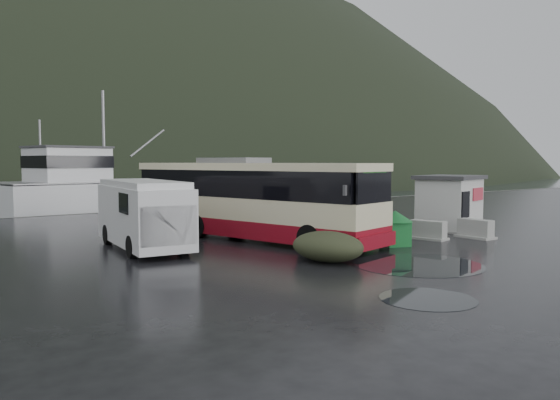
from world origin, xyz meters
TOP-DOWN VIEW (x-y plane):
  - ground at (0.00, 0.00)m, footprint 160.00×160.00m
  - quay_edge at (0.00, 20.00)m, footprint 160.00×0.60m
  - coach_bus at (0.22, 3.08)m, footprint 6.41×13.71m
  - white_van at (-4.91, 3.23)m, footprint 3.02×6.94m
  - waste_bin_left at (4.69, 0.46)m, footprint 1.21×1.21m
  - waste_bin_right at (4.01, -2.32)m, footprint 1.37×1.37m
  - dome_tent at (-0.75, -3.44)m, footprint 2.58×3.16m
  - ticket_kiosk at (10.61, -0.15)m, footprint 4.23×3.61m
  - jersey_barrier_a at (9.57, -1.49)m, footprint 1.02×1.54m
  - jersey_barrier_b at (6.67, -1.93)m, footprint 1.19×1.86m
  - jersey_barrier_c at (8.79, -2.96)m, footprint 0.90×1.76m
  - fishing_trawler at (4.47, 27.57)m, footprint 27.73×10.66m
  - puddles at (1.49, -2.98)m, footprint 8.90×17.75m

SIDE VIEW (x-z plane):
  - ground at x=0.00m, z-range 0.00..0.00m
  - quay_edge at x=0.00m, z-range -0.75..0.75m
  - coach_bus at x=0.22m, z-range -1.88..1.88m
  - white_van at x=-4.91m, z-range -1.41..1.41m
  - waste_bin_left at x=4.69m, z-range -0.66..0.66m
  - waste_bin_right at x=4.01m, z-range -0.74..0.74m
  - dome_tent at x=-0.75m, z-range -0.54..0.54m
  - ticket_kiosk at x=10.61m, z-range -1.42..1.42m
  - jersey_barrier_a at x=9.57m, z-range -0.35..0.35m
  - jersey_barrier_b at x=6.67m, z-range -0.43..0.43m
  - jersey_barrier_c at x=8.79m, z-range -0.44..0.44m
  - fishing_trawler at x=4.47m, z-range -5.42..5.42m
  - puddles at x=1.49m, z-range 0.00..0.01m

